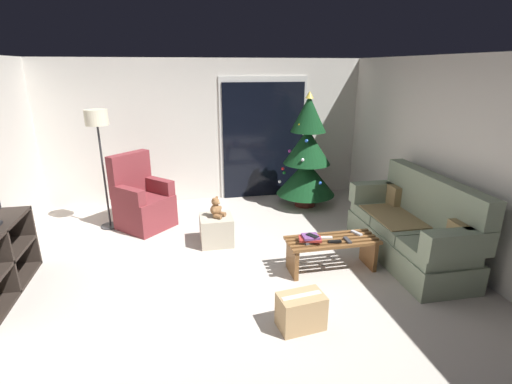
{
  "coord_description": "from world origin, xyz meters",
  "views": [
    {
      "loc": [
        -0.51,
        -3.71,
        2.35
      ],
      "look_at": [
        0.4,
        0.7,
        0.85
      ],
      "focal_mm": 26.4,
      "sensor_mm": 36.0,
      "label": 1
    }
  ],
  "objects_px": {
    "book_stack": "(310,239)",
    "cardboard_box_taped_mid_floor": "(301,311)",
    "christmas_tree": "(307,157)",
    "remote_white": "(326,238)",
    "teddy_bear_chestnut": "(216,208)",
    "armchair": "(142,202)",
    "ottoman": "(216,230)",
    "couch": "(413,229)",
    "remote_silver": "(357,233)",
    "floor_lamp": "(98,129)",
    "remote_black": "(335,242)",
    "coffee_table": "(332,249)",
    "remote_graphite": "(347,240)",
    "cell_phone": "(312,236)"
  },
  "relations": [
    {
      "from": "remote_white",
      "to": "christmas_tree",
      "type": "height_order",
      "value": "christmas_tree"
    },
    {
      "from": "remote_black",
      "to": "remote_white",
      "type": "xyz_separation_m",
      "value": [
        -0.06,
        0.12,
        0.0
      ]
    },
    {
      "from": "armchair",
      "to": "christmas_tree",
      "type": "bearing_deg",
      "value": 8.0
    },
    {
      "from": "coffee_table",
      "to": "remote_graphite",
      "type": "bearing_deg",
      "value": -29.11
    },
    {
      "from": "coffee_table",
      "to": "remote_graphite",
      "type": "xyz_separation_m",
      "value": [
        0.15,
        -0.08,
        0.15
      ]
    },
    {
      "from": "remote_graphite",
      "to": "book_stack",
      "type": "relative_size",
      "value": 0.54
    },
    {
      "from": "christmas_tree",
      "to": "armchair",
      "type": "bearing_deg",
      "value": -172.0
    },
    {
      "from": "remote_silver",
      "to": "teddy_bear_chestnut",
      "type": "bearing_deg",
      "value": 127.84
    },
    {
      "from": "remote_silver",
      "to": "floor_lamp",
      "type": "distance_m",
      "value": 3.83
    },
    {
      "from": "couch",
      "to": "remote_silver",
      "type": "relative_size",
      "value": 12.53
    },
    {
      "from": "remote_silver",
      "to": "ottoman",
      "type": "height_order",
      "value": "remote_silver"
    },
    {
      "from": "remote_graphite",
      "to": "christmas_tree",
      "type": "height_order",
      "value": "christmas_tree"
    },
    {
      "from": "remote_white",
      "to": "cardboard_box_taped_mid_floor",
      "type": "xyz_separation_m",
      "value": [
        -0.62,
        -0.98,
        -0.25
      ]
    },
    {
      "from": "cell_phone",
      "to": "christmas_tree",
      "type": "height_order",
      "value": "christmas_tree"
    },
    {
      "from": "remote_graphite",
      "to": "floor_lamp",
      "type": "height_order",
      "value": "floor_lamp"
    },
    {
      "from": "christmas_tree",
      "to": "armchair",
      "type": "distance_m",
      "value": 2.81
    },
    {
      "from": "teddy_bear_chestnut",
      "to": "cell_phone",
      "type": "bearing_deg",
      "value": -45.94
    },
    {
      "from": "couch",
      "to": "remote_black",
      "type": "xyz_separation_m",
      "value": [
        -1.13,
        -0.17,
        0.02
      ]
    },
    {
      "from": "christmas_tree",
      "to": "ottoman",
      "type": "distance_m",
      "value": 2.19
    },
    {
      "from": "remote_black",
      "to": "armchair",
      "type": "height_order",
      "value": "armchair"
    },
    {
      "from": "book_stack",
      "to": "cardboard_box_taped_mid_floor",
      "type": "bearing_deg",
      "value": -113.55
    },
    {
      "from": "couch",
      "to": "book_stack",
      "type": "xyz_separation_m",
      "value": [
        -1.41,
        -0.1,
        0.05
      ]
    },
    {
      "from": "remote_graphite",
      "to": "teddy_bear_chestnut",
      "type": "relative_size",
      "value": 0.55
    },
    {
      "from": "coffee_table",
      "to": "remote_silver",
      "type": "xyz_separation_m",
      "value": [
        0.34,
        0.08,
        0.15
      ]
    },
    {
      "from": "christmas_tree",
      "to": "couch",
      "type": "bearing_deg",
      "value": -71.88
    },
    {
      "from": "book_stack",
      "to": "christmas_tree",
      "type": "distance_m",
      "value": 2.38
    },
    {
      "from": "remote_white",
      "to": "teddy_bear_chestnut",
      "type": "relative_size",
      "value": 0.55
    },
    {
      "from": "remote_black",
      "to": "coffee_table",
      "type": "bearing_deg",
      "value": -1.69
    },
    {
      "from": "armchair",
      "to": "remote_black",
      "type": "bearing_deg",
      "value": -39.59
    },
    {
      "from": "coffee_table",
      "to": "teddy_bear_chestnut",
      "type": "relative_size",
      "value": 3.86
    },
    {
      "from": "armchair",
      "to": "teddy_bear_chestnut",
      "type": "distance_m",
      "value": 1.34
    },
    {
      "from": "remote_black",
      "to": "floor_lamp",
      "type": "distance_m",
      "value": 3.63
    },
    {
      "from": "coffee_table",
      "to": "ottoman",
      "type": "height_order",
      "value": "coffee_table"
    },
    {
      "from": "remote_white",
      "to": "armchair",
      "type": "bearing_deg",
      "value": 61.67
    },
    {
      "from": "remote_graphite",
      "to": "cell_phone",
      "type": "height_order",
      "value": "cell_phone"
    },
    {
      "from": "floor_lamp",
      "to": "couch",
      "type": "bearing_deg",
      "value": -24.85
    },
    {
      "from": "remote_white",
      "to": "cell_phone",
      "type": "height_order",
      "value": "cell_phone"
    },
    {
      "from": "teddy_bear_chestnut",
      "to": "armchair",
      "type": "bearing_deg",
      "value": 141.88
    },
    {
      "from": "armchair",
      "to": "floor_lamp",
      "type": "bearing_deg",
      "value": 170.19
    },
    {
      "from": "coffee_table",
      "to": "remote_black",
      "type": "distance_m",
      "value": 0.18
    },
    {
      "from": "armchair",
      "to": "book_stack",
      "type": "bearing_deg",
      "value": -42.19
    },
    {
      "from": "christmas_tree",
      "to": "teddy_bear_chestnut",
      "type": "distance_m",
      "value": 2.11
    },
    {
      "from": "ottoman",
      "to": "teddy_bear_chestnut",
      "type": "distance_m",
      "value": 0.32
    },
    {
      "from": "book_stack",
      "to": "ottoman",
      "type": "bearing_deg",
      "value": 134.04
    },
    {
      "from": "remote_black",
      "to": "christmas_tree",
      "type": "height_order",
      "value": "christmas_tree"
    },
    {
      "from": "remote_white",
      "to": "ottoman",
      "type": "distance_m",
      "value": 1.57
    },
    {
      "from": "floor_lamp",
      "to": "christmas_tree",
      "type": "bearing_deg",
      "value": 5.22
    },
    {
      "from": "teddy_bear_chestnut",
      "to": "cardboard_box_taped_mid_floor",
      "type": "distance_m",
      "value": 2.06
    },
    {
      "from": "book_stack",
      "to": "cardboard_box_taped_mid_floor",
      "type": "relative_size",
      "value": 0.63
    },
    {
      "from": "remote_black",
      "to": "armchair",
      "type": "relative_size",
      "value": 0.14
    }
  ]
}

